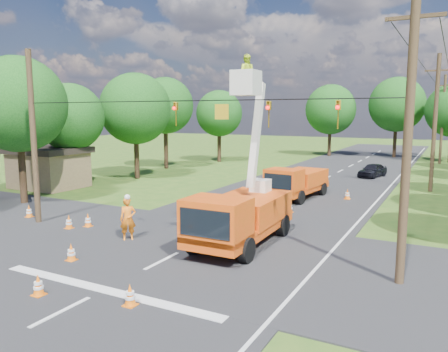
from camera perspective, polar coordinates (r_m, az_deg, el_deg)
The scene contains 31 objects.
ground at distance 35.33m, azimuth 11.28°, elevation -1.34°, with size 140.00×140.00×0.00m, color #2D5419.
road_main at distance 35.33m, azimuth 11.28°, elevation -1.34°, with size 12.00×100.00×0.06m, color black.
road_cross at distance 19.21m, azimuth -4.55°, elevation -9.37°, with size 56.00×10.00×0.07m, color black.
stop_bar at distance 15.35m, azimuth -15.34°, elevation -14.30°, with size 9.00×0.45×0.02m, color silver.
edge_line at distance 34.20m, azimuth 20.31°, elevation -2.02°, with size 0.12×90.00×0.02m, color silver.
bucket_truck at distance 19.06m, azimuth 2.13°, elevation -4.14°, with size 2.78×6.75×8.26m.
second_truck at distance 29.96m, azimuth 9.42°, elevation -0.75°, with size 2.91×6.18×2.24m.
ground_worker at distance 20.50m, azimuth -12.44°, elevation -5.51°, with size 0.73×0.48×1.99m, color orange.
distant_car at distance 41.73m, azimuth 18.82°, elevation 0.71°, with size 1.49×3.69×1.26m, color black.
traffic_cone_0 at distance 15.52m, azimuth -23.09°, elevation -13.00°, with size 0.38×0.38×0.71m.
traffic_cone_1 at distance 13.94m, azimuth -12.18°, elevation -14.98°, with size 0.38×0.38×0.71m.
traffic_cone_2 at distance 23.74m, azimuth 5.23°, elevation -5.04°, with size 0.38×0.38×0.71m.
traffic_cone_3 at distance 25.78m, azimuth 8.60°, elevation -4.02°, with size 0.38×0.38×0.71m.
traffic_cone_4 at distance 23.47m, azimuth -17.34°, elevation -5.54°, with size 0.38×0.38×0.71m.
traffic_cone_5 at distance 23.40m, azimuth -19.60°, elevation -5.69°, with size 0.38×0.38×0.71m.
traffic_cone_6 at distance 26.72m, azimuth -24.11°, elevation -4.23°, with size 0.38×0.38×0.71m.
traffic_cone_7 at distance 30.58m, azimuth 15.81°, elevation -2.30°, with size 0.38×0.38×0.71m.
traffic_cone_8 at distance 18.47m, azimuth -19.33°, elevation -9.39°, with size 0.38×0.38×0.71m.
pole_right_near at distance 15.50m, azimuth 22.90°, elevation 5.00°, with size 1.80×0.30×10.00m.
pole_right_mid at distance 35.46m, azimuth 25.83°, elevation 6.33°, with size 1.80×0.30×10.00m.
pole_right_far at distance 55.45m, azimuth 26.66°, elevation 6.70°, with size 1.80×0.30×10.00m.
pole_left at distance 24.79m, azimuth -23.63°, elevation 4.55°, with size 0.30×0.30×9.00m.
signal_span at distance 17.21m, azimuth 1.55°, elevation 8.48°, with size 18.00×0.29×1.07m.
shed at distance 36.64m, azimuth -21.92°, elevation 1.12°, with size 5.50×4.50×3.15m.
tree_left_b at distance 30.55m, azimuth -25.32°, elevation 8.43°, with size 6.00×6.00×9.32m.
tree_left_c at distance 35.94m, azimuth -19.47°, elevation 7.23°, with size 5.20×5.20×8.06m.
tree_left_d at distance 39.29m, azimuth -11.51°, elevation 8.59°, with size 6.20×6.20×9.24m.
tree_left_e at distance 45.95m, azimuth -7.69°, elevation 9.07°, with size 5.80×5.80×9.41m.
tree_left_f at distance 51.69m, azimuth -0.63°, elevation 8.16°, with size 5.40×5.40×8.40m.
tree_far_a at distance 60.29m, azimuth 13.75°, elevation 8.43°, with size 6.60×6.60×9.50m.
tree_far_b at distance 60.82m, azimuth 21.65°, elevation 8.66°, with size 7.00×7.00×10.32m.
Camera 1 is at (9.86, -13.43, 5.83)m, focal length 35.00 mm.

